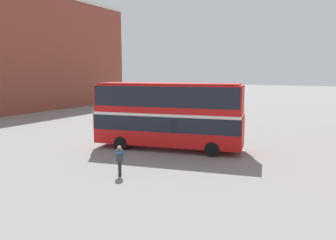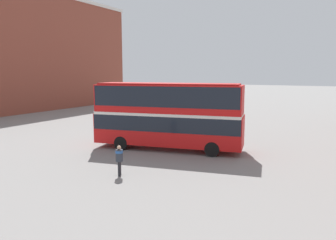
% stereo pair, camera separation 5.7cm
% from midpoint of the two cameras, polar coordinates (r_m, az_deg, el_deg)
% --- Properties ---
extents(ground_plane, '(240.00, 240.00, 0.00)m').
position_cam_midpoint_polar(ground_plane, '(24.76, -1.68, -4.32)').
color(ground_plane, gray).
extents(building_row_left, '(8.91, 37.69, 16.60)m').
position_cam_midpoint_polar(building_row_left, '(51.63, -24.63, 10.81)').
color(building_row_left, brown).
rests_on(building_row_left, ground_plane).
extents(double_decker_bus, '(10.65, 4.54, 4.67)m').
position_cam_midpoint_polar(double_decker_bus, '(22.84, 0.07, 1.40)').
color(double_decker_bus, red).
rests_on(double_decker_bus, ground_plane).
extents(pedestrian_foreground, '(0.55, 0.55, 1.63)m').
position_cam_midpoint_polar(pedestrian_foreground, '(17.47, -8.39, -6.45)').
color(pedestrian_foreground, '#232328').
rests_on(pedestrian_foreground, ground_plane).
extents(parked_car_kerb_near, '(4.15, 2.05, 1.54)m').
position_cam_midpoint_polar(parked_car_kerb_near, '(42.49, 5.17, 2.03)').
color(parked_car_kerb_near, silver).
rests_on(parked_car_kerb_near, ground_plane).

